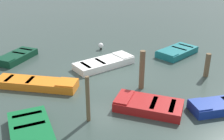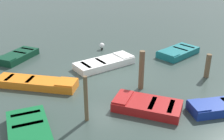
# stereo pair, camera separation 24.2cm
# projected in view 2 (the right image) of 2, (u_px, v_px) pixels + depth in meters

# --- Properties ---
(ground_plane) EXTENTS (80.00, 80.00, 0.00)m
(ground_plane) POSITION_uv_depth(u_px,v_px,m) (112.00, 76.00, 15.40)
(ground_plane) COLOR #33423D
(rowboat_blue) EXTENTS (2.94, 1.27, 0.46)m
(rowboat_blue) POSITION_uv_depth(u_px,v_px,m) (221.00, 107.00, 12.03)
(rowboat_blue) COLOR navy
(rowboat_blue) RESTS_ON ground_plane
(rowboat_dark_green) EXTENTS (2.69, 2.89, 0.46)m
(rowboat_dark_green) POSITION_uv_depth(u_px,v_px,m) (18.00, 56.00, 17.56)
(rowboat_dark_green) COLOR #0C3823
(rowboat_dark_green) RESTS_ON ground_plane
(rowboat_teal) EXTENTS (3.23, 2.60, 0.46)m
(rowboat_teal) POSITION_uv_depth(u_px,v_px,m) (178.00, 52.00, 18.23)
(rowboat_teal) COLOR #14666B
(rowboat_teal) RESTS_ON ground_plane
(rowboat_green) EXTENTS (1.77, 3.01, 0.46)m
(rowboat_green) POSITION_uv_depth(u_px,v_px,m) (29.00, 132.00, 10.39)
(rowboat_green) COLOR #0F602D
(rowboat_green) RESTS_ON ground_plane
(rowboat_orange) EXTENTS (4.22, 2.86, 0.46)m
(rowboat_orange) POSITION_uv_depth(u_px,v_px,m) (37.00, 83.00, 14.11)
(rowboat_orange) COLOR orange
(rowboat_orange) RESTS_ON ground_plane
(rowboat_white) EXTENTS (3.86, 2.45, 0.46)m
(rowboat_white) POSITION_uv_depth(u_px,v_px,m) (105.00, 63.00, 16.55)
(rowboat_white) COLOR silver
(rowboat_white) RESTS_ON ground_plane
(rowboat_red) EXTENTS (3.19, 2.87, 0.46)m
(rowboat_red) POSITION_uv_depth(u_px,v_px,m) (147.00, 105.00, 12.11)
(rowboat_red) COLOR maroon
(rowboat_red) RESTS_ON ground_plane
(mooring_piling_near_left) EXTENTS (0.27, 0.27, 2.00)m
(mooring_piling_near_left) POSITION_uv_depth(u_px,v_px,m) (141.00, 70.00, 13.64)
(mooring_piling_near_left) COLOR brown
(mooring_piling_near_left) RESTS_ON ground_plane
(mooring_piling_near_right) EXTENTS (0.17, 0.17, 2.00)m
(mooring_piling_near_right) POSITION_uv_depth(u_px,v_px,m) (86.00, 99.00, 11.06)
(mooring_piling_near_right) COLOR brown
(mooring_piling_near_right) RESTS_ON ground_plane
(mooring_piling_center) EXTENTS (0.28, 0.28, 1.32)m
(mooring_piling_center) POSITION_uv_depth(u_px,v_px,m) (208.00, 66.00, 15.00)
(mooring_piling_center) COLOR brown
(mooring_piling_center) RESTS_ON ground_plane
(marker_buoy) EXTENTS (0.36, 0.36, 0.48)m
(marker_buoy) POSITION_uv_depth(u_px,v_px,m) (102.00, 46.00, 19.21)
(marker_buoy) COLOR #262626
(marker_buoy) RESTS_ON ground_plane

